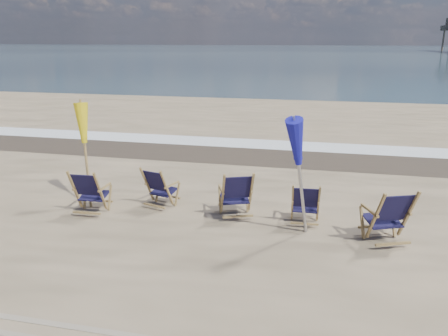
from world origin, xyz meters
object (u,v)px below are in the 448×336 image
object	(u,v)px
beach_chair_4	(408,216)
umbrella_yellow	(83,129)
beach_chair_3	(318,205)
beach_chair_2	(251,194)
beach_chair_1	(167,190)
umbrella_blue	(303,140)
beach_chair_0	(100,193)

from	to	relation	value
beach_chair_4	umbrella_yellow	size ratio (longest dim) A/B	0.49
beach_chair_3	beach_chair_2	bearing A→B (deg)	-8.92
beach_chair_1	beach_chair_2	bearing A→B (deg)	-164.17
beach_chair_1	beach_chair_2	xyz separation A→B (m)	(1.80, -0.02, 0.05)
beach_chair_4	beach_chair_1	bearing A→B (deg)	-29.66
umbrella_yellow	umbrella_blue	world-z (taller)	umbrella_blue
beach_chair_0	umbrella_blue	size ratio (longest dim) A/B	0.42
beach_chair_4	umbrella_blue	bearing A→B (deg)	-16.46
beach_chair_0	beach_chair_3	size ratio (longest dim) A/B	1.13
beach_chair_1	umbrella_blue	bearing A→B (deg)	-179.60
beach_chair_4	beach_chair_2	bearing A→B (deg)	-33.96
beach_chair_3	umbrella_blue	distance (m)	1.59
beach_chair_4	umbrella_yellow	distance (m)	6.57
beach_chair_0	beach_chair_3	distance (m)	4.36
beach_chair_4	umbrella_blue	distance (m)	2.28
beach_chair_3	beach_chair_1	bearing A→B (deg)	-5.85
beach_chair_2	umbrella_yellow	distance (m)	3.77
beach_chair_1	beach_chair_3	size ratio (longest dim) A/B	1.05
beach_chair_0	beach_chair_2	bearing A→B (deg)	-171.41
beach_chair_2	umbrella_yellow	xyz separation A→B (m)	(-3.58, -0.02, 1.19)
beach_chair_2	umbrella_yellow	bearing A→B (deg)	-21.09
umbrella_blue	beach_chair_0	bearing A→B (deg)	176.92
beach_chair_3	beach_chair_4	bearing A→B (deg)	160.11
beach_chair_4	umbrella_blue	world-z (taller)	umbrella_blue
beach_chair_2	beach_chair_3	bearing A→B (deg)	152.56
beach_chair_1	beach_chair_4	xyz separation A→B (m)	(4.66, -0.63, 0.08)
beach_chair_1	beach_chair_4	world-z (taller)	beach_chair_4
beach_chair_1	umbrella_yellow	size ratio (longest dim) A/B	0.42
beach_chair_1	beach_chair_3	bearing A→B (deg)	-166.45
beach_chair_0	beach_chair_3	bearing A→B (deg)	-176.52
beach_chair_2	umbrella_blue	world-z (taller)	umbrella_blue
beach_chair_0	beach_chair_4	xyz separation A→B (m)	(5.87, -0.04, 0.04)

